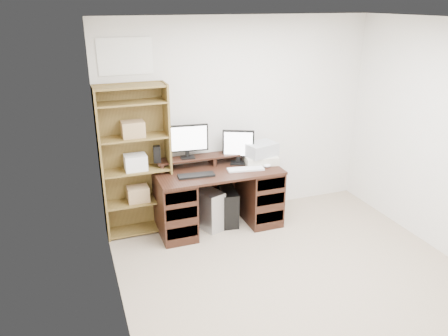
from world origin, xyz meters
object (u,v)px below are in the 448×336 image
monitor_small (238,146)px  tower_black (228,206)px  monitor_wide (187,140)px  desk (218,197)px  bookshelf (135,160)px  printer (261,159)px  tower_silver (206,208)px

monitor_small → tower_black: monitor_small is taller
monitor_wide → desk: bearing=-29.3°
tower_black → bookshelf: 1.30m
printer → bookshelf: bookshelf is taller
monitor_small → tower_black: 0.78m
printer → tower_silver: printer is taller
monitor_small → tower_silver: monitor_small is taller
bookshelf → monitor_wide: bearing=1.1°
tower_black → monitor_small: bearing=35.4°
tower_black → monitor_wide: bearing=166.5°
monitor_small → monitor_wide: bearing=-164.4°
tower_silver → tower_black: size_ratio=1.06×
tower_silver → printer: bearing=-20.4°
printer → bookshelf: (-1.52, 0.17, 0.12)m
desk → monitor_wide: (-0.31, 0.23, 0.71)m
printer → desk: bearing=-166.8°
desk → bookshelf: bookshelf is taller
desk → monitor_small: bearing=22.2°
tower_silver → monitor_small: bearing=-10.0°
tower_silver → tower_black: 0.29m
monitor_wide → tower_silver: bearing=-40.4°
monitor_wide → bookshelf: bookshelf is taller
monitor_wide → monitor_small: size_ratio=1.21×
printer → tower_black: 0.72m
monitor_wide → printer: size_ratio=1.29×
printer → tower_silver: 0.91m
tower_silver → bookshelf: size_ratio=0.28×
monitor_small → printer: monitor_small is taller
monitor_wide → tower_silver: (0.17, -0.18, -0.85)m
desk → monitor_wide: 0.81m
tower_black → bookshelf: size_ratio=0.26×
monitor_small → tower_silver: bearing=-144.9°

